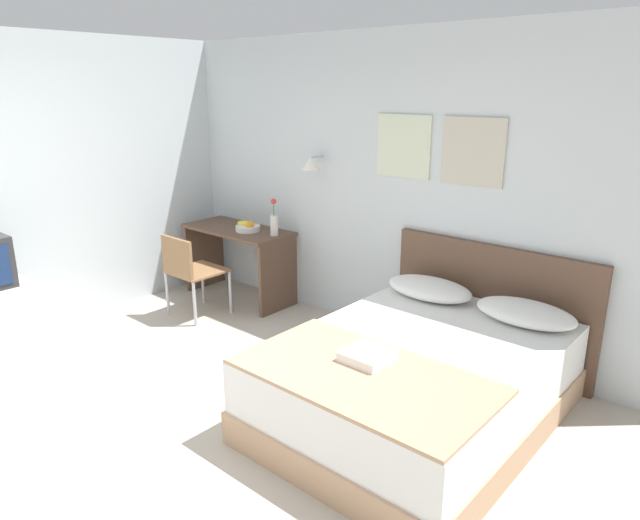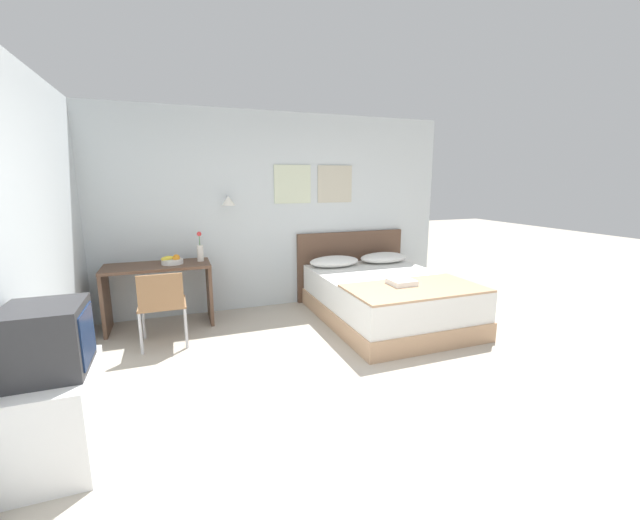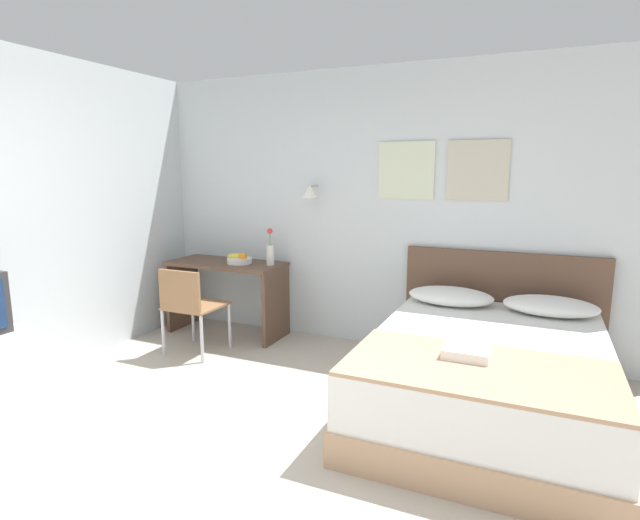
% 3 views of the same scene
% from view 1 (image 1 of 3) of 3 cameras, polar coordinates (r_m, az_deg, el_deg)
% --- Properties ---
extents(ground_plane, '(24.00, 24.00, 0.00)m').
position_cam_1_polar(ground_plane, '(3.96, -21.00, -17.80)').
color(ground_plane, '#B2A899').
extents(wall_back, '(5.27, 0.31, 2.65)m').
position_cam_1_polar(wall_back, '(5.18, 5.19, 7.46)').
color(wall_back, silver).
rests_on(wall_back, ground_plane).
extents(bed, '(1.56, 2.10, 0.57)m').
position_cam_1_polar(bed, '(3.97, 9.67, -11.90)').
color(bed, tan).
rests_on(bed, ground_plane).
extents(headboard, '(1.68, 0.06, 1.01)m').
position_cam_1_polar(headboard, '(4.76, 16.64, -4.43)').
color(headboard, brown).
rests_on(headboard, ground_plane).
extents(pillow_left, '(0.71, 0.42, 0.15)m').
position_cam_1_polar(pillow_left, '(4.63, 10.88, -2.81)').
color(pillow_left, white).
rests_on(pillow_left, bed).
extents(pillow_right, '(0.71, 0.42, 0.15)m').
position_cam_1_polar(pillow_right, '(4.32, 19.85, -5.00)').
color(pillow_right, white).
rests_on(pillow_right, bed).
extents(throw_blanket, '(1.51, 0.84, 0.02)m').
position_cam_1_polar(throw_blanket, '(3.38, 4.39, -11.41)').
color(throw_blanket, tan).
rests_on(throw_blanket, bed).
extents(folded_towel_near_foot, '(0.27, 0.27, 0.06)m').
position_cam_1_polar(folded_towel_near_foot, '(3.51, 4.76, -9.52)').
color(folded_towel_near_foot, white).
rests_on(folded_towel_near_foot, throw_blanket).
extents(desk, '(1.21, 0.55, 0.77)m').
position_cam_1_polar(desk, '(6.07, -8.14, 1.05)').
color(desk, brown).
rests_on(desk, ground_plane).
extents(desk_chair, '(0.48, 0.48, 0.83)m').
position_cam_1_polar(desk_chair, '(5.64, -12.98, -0.80)').
color(desk_chair, '#8E6642').
rests_on(desk_chair, ground_plane).
extents(fruit_bowl, '(0.26, 0.25, 0.12)m').
position_cam_1_polar(fruit_bowl, '(5.86, -7.24, 3.26)').
color(fruit_bowl, silver).
rests_on(fruit_bowl, desk).
extents(flower_vase, '(0.08, 0.08, 0.37)m').
position_cam_1_polar(flower_vase, '(5.64, -4.62, 3.76)').
color(flower_vase, silver).
rests_on(flower_vase, desk).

